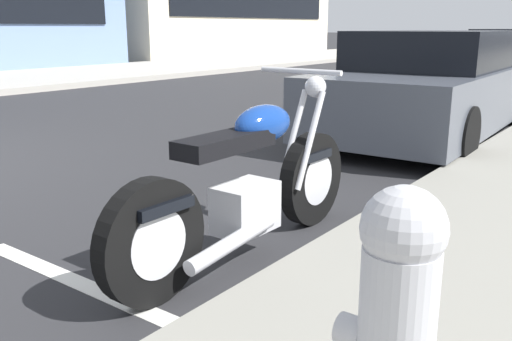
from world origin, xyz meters
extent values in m
cube|color=#ADA89E|center=(12.00, 7.24, 0.07)|extent=(120.00, 5.00, 0.14)
cube|color=silver|center=(0.00, -4.14, 0.00)|extent=(0.12, 2.20, 0.01)
cylinder|color=black|center=(1.64, -4.46, 0.34)|extent=(0.67, 0.12, 0.67)
cylinder|color=silver|center=(1.64, -4.46, 0.34)|extent=(0.37, 0.12, 0.37)
cylinder|color=black|center=(0.10, -4.44, 0.34)|extent=(0.67, 0.12, 0.67)
cylinder|color=silver|center=(0.10, -4.44, 0.34)|extent=(0.37, 0.12, 0.37)
cube|color=silver|center=(0.87, -4.45, 0.32)|extent=(0.40, 0.27, 0.30)
cube|color=black|center=(0.69, -4.45, 0.76)|extent=(0.68, 0.23, 0.10)
ellipsoid|color=navy|center=(1.05, -4.46, 0.82)|extent=(0.48, 0.25, 0.24)
cube|color=black|center=(0.15, -4.45, 0.52)|extent=(0.36, 0.18, 0.06)
cube|color=black|center=(1.62, -4.46, 0.52)|extent=(0.32, 0.16, 0.06)
cylinder|color=silver|center=(1.49, -4.39, 0.65)|extent=(0.34, 0.05, 0.65)
cylinder|color=silver|center=(1.49, -4.53, 0.65)|extent=(0.34, 0.05, 0.65)
cylinder|color=silver|center=(1.46, -4.46, 1.12)|extent=(0.04, 0.62, 0.04)
sphere|color=silver|center=(1.66, -4.47, 1.00)|extent=(0.15, 0.15, 0.15)
cylinder|color=silver|center=(0.57, -4.59, 0.22)|extent=(0.71, 0.10, 0.16)
cube|color=#4C515B|center=(5.63, -3.93, 0.52)|extent=(4.73, 1.92, 0.72)
cube|color=black|center=(5.60, -3.93, 1.12)|extent=(2.50, 1.71, 0.47)
cylinder|color=black|center=(7.14, -3.08, 0.31)|extent=(0.63, 0.24, 0.62)
cylinder|color=black|center=(4.06, -3.18, 0.31)|extent=(0.63, 0.24, 0.62)
cylinder|color=black|center=(4.11, -4.79, 0.31)|extent=(0.63, 0.24, 0.62)
cylinder|color=black|center=(12.61, -3.01, 0.31)|extent=(0.62, 0.22, 0.62)
cylinder|color=black|center=(9.66, -3.01, 0.31)|extent=(0.62, 0.22, 0.62)
sphere|color=#B7B7BC|center=(-0.33, -5.93, 0.87)|extent=(0.24, 0.24, 0.24)
cylinder|color=#B7B7BC|center=(-0.33, -5.79, 0.51)|extent=(0.10, 0.08, 0.10)
cube|color=black|center=(19.79, 9.51, 2.35)|extent=(11.25, 0.06, 1.10)
camera|label=1|loc=(-1.71, -6.46, 1.40)|focal=39.03mm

